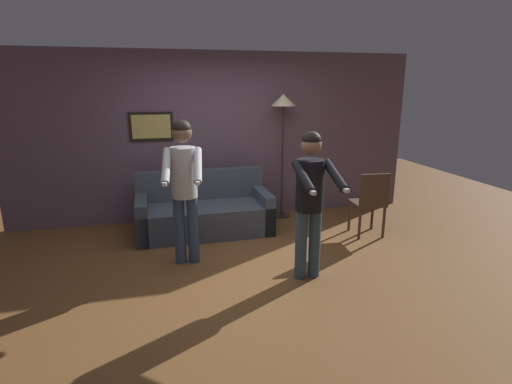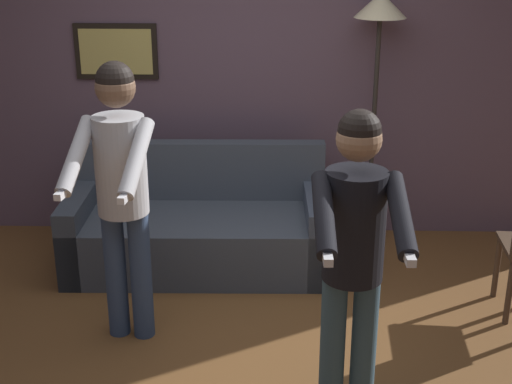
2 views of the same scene
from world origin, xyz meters
name	(u,v)px [view 1 (image 1 of 2)]	position (x,y,z in m)	size (l,w,h in m)	color
ground_plane	(244,265)	(0.00, 0.00, 0.00)	(12.00, 12.00, 0.00)	brown
back_wall_assembly	(217,137)	(-0.01, 1.94, 1.30)	(6.40, 0.09, 2.60)	#644D5E
couch	(204,214)	(-0.33, 1.24, 0.28)	(1.92, 0.89, 0.87)	#454D58
torchiere_lamp	(283,112)	(0.99, 1.67, 1.69)	(0.38, 0.38, 1.96)	#332D28
person_standing_left	(184,179)	(-0.65, 0.23, 1.04)	(0.49, 0.68, 1.72)	#33476C
person_standing_right	(310,193)	(0.63, -0.48, 0.98)	(0.44, 0.68, 1.63)	#355060
dining_chair_distant	(370,200)	(1.92, 0.52, 0.53)	(0.45, 0.45, 0.93)	#4C3828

